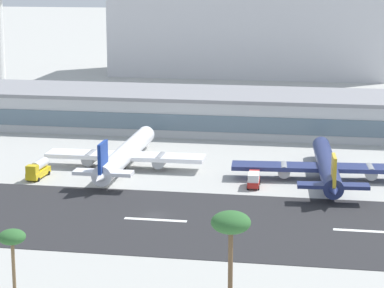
% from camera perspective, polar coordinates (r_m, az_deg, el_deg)
% --- Properties ---
extents(ground_plane, '(1400.00, 1400.00, 0.00)m').
position_cam_1_polar(ground_plane, '(158.00, -2.57, -4.97)').
color(ground_plane, '#A8A8A3').
extents(runway_strip, '(800.00, 39.00, 0.08)m').
position_cam_1_polar(runway_strip, '(155.30, -2.80, -5.27)').
color(runway_strip, '#262628').
rests_on(runway_strip, ground_plane).
extents(runway_centreline_dash_4, '(12.00, 1.20, 0.01)m').
position_cam_1_polar(runway_centreline_dash_4, '(155.14, -2.55, -5.27)').
color(runway_centreline_dash_4, white).
rests_on(runway_centreline_dash_4, runway_strip).
extents(runway_centreline_dash_5, '(12.00, 1.20, 0.01)m').
position_cam_1_polar(runway_centreline_dash_5, '(151.96, 12.03, -5.93)').
color(runway_centreline_dash_5, white).
rests_on(runway_centreline_dash_5, runway_strip).
extents(terminal_building, '(168.87, 29.11, 10.89)m').
position_cam_1_polar(terminal_building, '(236.13, 3.29, 2.27)').
color(terminal_building, '#B7BABC').
rests_on(terminal_building, ground_plane).
extents(distant_hotel_block, '(114.00, 39.39, 46.59)m').
position_cam_1_polar(distant_hotel_block, '(354.57, 3.92, 8.60)').
color(distant_hotel_block, '#BCBCC1').
rests_on(distant_hotel_block, ground_plane).
extents(airliner_navy_tail_gate_0, '(37.43, 49.91, 10.42)m').
position_cam_1_polar(airliner_navy_tail_gate_0, '(192.17, -4.73, -0.79)').
color(airliner_navy_tail_gate_0, white).
rests_on(airliner_navy_tail_gate_0, ground_plane).
extents(airliner_gold_tail_gate_1, '(42.56, 47.00, 9.81)m').
position_cam_1_polar(airliner_gold_tail_gate_1, '(183.82, 9.36, -1.60)').
color(airliner_gold_tail_gate_1, navy).
rests_on(airliner_gold_tail_gate_1, ground_plane).
extents(service_fuel_truck_0, '(3.21, 8.62, 3.95)m').
position_cam_1_polar(service_fuel_truck_0, '(187.35, -10.62, -1.72)').
color(service_fuel_truck_0, gold).
rests_on(service_fuel_truck_0, ground_plane).
extents(service_box_truck_1, '(2.91, 6.10, 3.25)m').
position_cam_1_polar(service_box_truck_1, '(177.24, 4.30, -2.44)').
color(service_box_truck_1, '#B2231E').
rests_on(service_box_truck_1, ground_plane).
extents(palm_tree_0, '(3.84, 3.84, 11.13)m').
position_cam_1_polar(palm_tree_0, '(117.78, -12.36, -6.49)').
color(palm_tree_0, brown).
rests_on(palm_tree_0, ground_plane).
extents(palm_tree_1, '(5.43, 5.43, 14.74)m').
position_cam_1_polar(palm_tree_1, '(111.10, 2.71, -5.65)').
color(palm_tree_1, brown).
rests_on(palm_tree_1, ground_plane).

